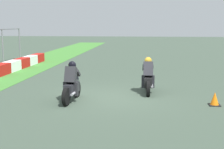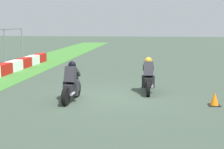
{
  "view_description": "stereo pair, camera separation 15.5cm",
  "coord_description": "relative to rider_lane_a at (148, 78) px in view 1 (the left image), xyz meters",
  "views": [
    {
      "loc": [
        -12.26,
        -1.33,
        2.9
      ],
      "look_at": [
        0.06,
        0.01,
        0.9
      ],
      "focal_mm": 50.6,
      "sensor_mm": 36.0,
      "label": 1
    },
    {
      "loc": [
        -12.24,
        -1.48,
        2.9
      ],
      "look_at": [
        0.06,
        0.01,
        0.9
      ],
      "focal_mm": 50.6,
      "sensor_mm": 36.0,
      "label": 2
    }
  ],
  "objects": [
    {
      "name": "traffic_cone",
      "position": [
        -1.88,
        -2.38,
        -0.4
      ],
      "size": [
        0.4,
        0.4,
        0.49
      ],
      "color": "black",
      "rests_on": "ground_plane"
    },
    {
      "name": "ground_plane",
      "position": [
        -0.96,
        1.42,
        -0.62
      ],
      "size": [
        120.0,
        120.0,
        0.0
      ],
      "primitive_type": "plane",
      "color": "#3B4B3D"
    },
    {
      "name": "rider_lane_a",
      "position": [
        0.0,
        0.0,
        0.0
      ],
      "size": [
        2.04,
        0.54,
        1.51
      ],
      "rotation": [
        0.0,
        0.0,
        0.02
      ],
      "color": "black",
      "rests_on": "ground_plane"
    },
    {
      "name": "rider_lane_b",
      "position": [
        -1.81,
        2.86,
        0.0
      ],
      "size": [
        2.04,
        0.55,
        1.51
      ],
      "rotation": [
        0.0,
        0.0,
        -0.06
      ],
      "color": "black",
      "rests_on": "ground_plane"
    }
  ]
}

